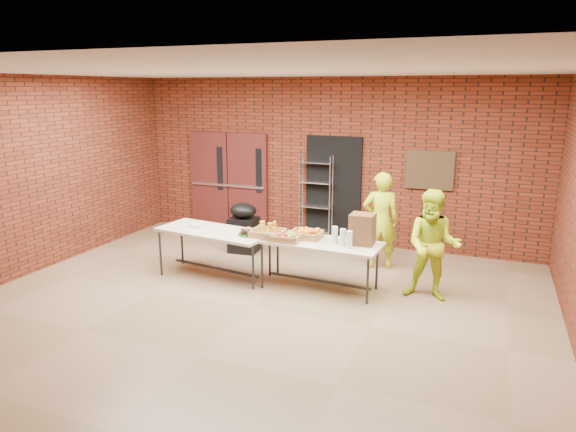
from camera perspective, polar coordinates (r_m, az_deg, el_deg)
The scene contains 19 objects.
room at distance 6.82m, azimuth -4.13°, elevation 2.30°, with size 8.08×7.08×3.28m.
double_doors at distance 10.91m, azimuth -6.62°, elevation 3.73°, with size 1.78×0.12×2.10m.
dark_doorway at distance 10.06m, azimuth 5.06°, elevation 2.88°, with size 1.10×0.06×2.10m, color black.
bronze_plaque at distance 9.61m, azimuth 15.46°, elevation 4.94°, with size 0.85×0.04×0.70m, color #3C2918.
wire_rack at distance 10.06m, azimuth 3.11°, elevation 1.85°, with size 0.64×0.21×1.74m, color #B7B9BF, non-canonical shape.
table_left at distance 8.33m, azimuth -8.20°, elevation -1.99°, with size 1.96×1.03×0.77m.
table_right at distance 7.72m, azimuth 3.54°, elevation -3.27°, with size 1.87×0.86×0.75m.
basket_bananas at distance 7.86m, azimuth -2.21°, elevation -1.93°, with size 0.50×0.39×0.16m.
basket_oranges at distance 7.84m, azimuth 2.05°, elevation -2.02°, with size 0.46×0.36×0.14m.
basket_apples at distance 7.69m, azimuth -0.26°, elevation -2.36°, with size 0.44×0.34×0.14m.
muffin_tray at distance 7.98m, azimuth -4.21°, elevation -1.77°, with size 0.39×0.39×0.10m.
napkin_box at distance 8.48m, azimuth -10.18°, elevation -1.10°, with size 0.18×0.12×0.06m, color silver.
coffee_dispenser at distance 7.57m, azimuth 8.26°, elevation -1.45°, with size 0.35×0.31×0.46m, color #53341C.
cup_stack_front at distance 7.48m, azimuth 6.10°, elevation -2.37°, with size 0.08×0.08×0.25m, color silver.
cup_stack_mid at distance 7.38m, azimuth 6.82°, elevation -2.62°, with size 0.09×0.09×0.26m, color silver.
cup_stack_back at distance 7.56m, azimuth 5.22°, elevation -2.14°, with size 0.09×0.09×0.26m, color silver.
covered_grill at distance 9.57m, azimuth -4.96°, elevation -1.29°, with size 0.55×0.47×0.93m.
volunteer_woman at distance 8.73m, azimuth 10.22°, elevation -0.50°, with size 0.60×0.40×1.66m, color #B5CD16.
volunteer_man at distance 7.59m, azimuth 15.81°, elevation -3.18°, with size 0.78×0.61×1.61m, color #B5CD16.
Camera 1 is at (2.93, -6.00, 2.97)m, focal length 32.00 mm.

